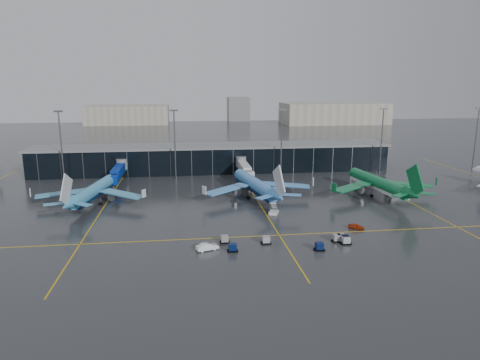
{
  "coord_description": "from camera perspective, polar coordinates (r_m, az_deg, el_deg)",
  "views": [
    {
      "loc": [
        -11.34,
        -107.78,
        34.69
      ],
      "look_at": [
        5.0,
        18.0,
        6.0
      ],
      "focal_mm": 32.0,
      "sensor_mm": 36.0,
      "label": 1
    }
  ],
  "objects": [
    {
      "name": "taxi_lines",
      "position": [
        125.2,
        2.71,
        -3.35
      ],
      "size": [
        220.0,
        120.0,
        0.02
      ],
      "color": "gold",
      "rests_on": "ground"
    },
    {
      "name": "ground",
      "position": [
        113.79,
        -1.33,
        -5.01
      ],
      "size": [
        600.0,
        600.0,
        0.0
      ],
      "primitive_type": "plane",
      "color": "#282B2D",
      "rests_on": "ground"
    },
    {
      "name": "baggage_carts",
      "position": [
        95.93,
        8.24,
        -8.11
      ],
      "size": [
        28.84,
        8.47,
        1.7
      ],
      "color": "black",
      "rests_on": "ground"
    },
    {
      "name": "service_van_white",
      "position": [
        92.26,
        -4.37,
        -8.85
      ],
      "size": [
        5.08,
        3.09,
        1.58
      ],
      "primitive_type": "imported",
      "rotation": [
        0.0,
        0.0,
        1.89
      ],
      "color": "white",
      "rests_on": "ground"
    },
    {
      "name": "distant_hangars",
      "position": [
        383.67,
        1.83,
        8.87
      ],
      "size": [
        260.0,
        71.0,
        22.0
      ],
      "color": "#B2AD99",
      "rests_on": "ground"
    },
    {
      "name": "jet_bridges",
      "position": [
        155.56,
        -16.01,
        1.07
      ],
      "size": [
        94.0,
        27.5,
        7.2
      ],
      "color": "#595B60",
      "rests_on": "ground"
    },
    {
      "name": "terminal_pier",
      "position": [
        172.66,
        -3.53,
        2.96
      ],
      "size": [
        142.0,
        17.0,
        10.7
      ],
      "color": "black",
      "rests_on": "ground"
    },
    {
      "name": "flood_masts",
      "position": [
        159.99,
        -1.48,
        5.24
      ],
      "size": [
        203.0,
        0.5,
        25.5
      ],
      "color": "#595B60",
      "rests_on": "ground"
    },
    {
      "name": "airliner_arkefly",
      "position": [
        132.75,
        -19.01,
        -0.45
      ],
      "size": [
        40.14,
        44.02,
        11.95
      ],
      "primitive_type": null,
      "rotation": [
        0.0,
        0.0,
        -0.17
      ],
      "color": "#3C94C4",
      "rests_on": "ground"
    },
    {
      "name": "service_van_red",
      "position": [
        108.59,
        15.24,
        -5.99
      ],
      "size": [
        4.02,
        3.44,
        1.3
      ],
      "primitive_type": "imported",
      "rotation": [
        0.0,
        0.0,
        0.97
      ],
      "color": "#AB2E0D",
      "rests_on": "ground"
    },
    {
      "name": "mobile_airstair",
      "position": [
        117.0,
        4.53,
        -4.15
      ],
      "size": [
        3.28,
        3.81,
        3.45
      ],
      "rotation": [
        0.0,
        0.0,
        -0.4
      ],
      "color": "white",
      "rests_on": "ground"
    },
    {
      "name": "airliner_aer_lingus",
      "position": [
        141.48,
        17.9,
        0.57
      ],
      "size": [
        40.23,
        44.75,
        12.72
      ],
      "primitive_type": null,
      "rotation": [
        0.0,
        0.0,
        0.1
      ],
      "color": "#0D703A",
      "rests_on": "ground"
    },
    {
      "name": "airliner_klm_near",
      "position": [
        132.52,
        2.0,
        0.4
      ],
      "size": [
        43.55,
        47.59,
        12.77
      ],
      "primitive_type": null,
      "rotation": [
        0.0,
        0.0,
        0.19
      ],
      "color": "#4491E1",
      "rests_on": "ground"
    }
  ]
}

